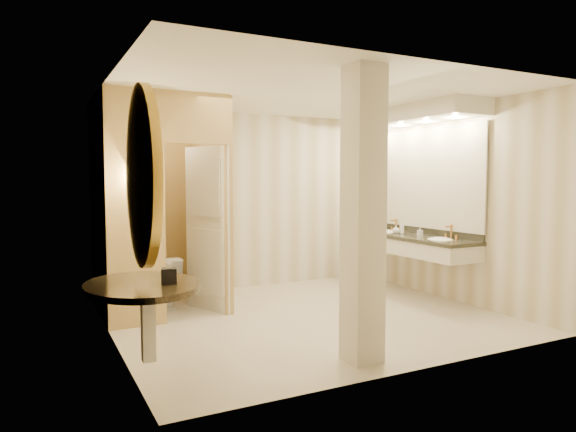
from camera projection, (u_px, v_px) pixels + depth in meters
name	position (u px, v px, depth m)	size (l,w,h in m)	color
floor	(306.00, 317.00, 6.29)	(4.50, 4.50, 0.00)	beige
ceiling	(307.00, 94.00, 6.10)	(4.50, 4.50, 0.00)	white
wall_back	(244.00, 201.00, 7.97)	(4.50, 0.02, 2.70)	beige
wall_front	(419.00, 217.00, 4.42)	(4.50, 0.02, 2.70)	beige
wall_left	(112.00, 212.00, 5.18)	(0.02, 4.00, 2.70)	beige
wall_right	(446.00, 203.00, 7.21)	(0.02, 4.00, 2.70)	beige
toilet_closet	(193.00, 203.00, 6.55)	(1.50, 1.55, 2.70)	tan
wall_sconce	(136.00, 175.00, 5.68)	(0.14, 0.14, 0.42)	#B67D3A
vanity	(413.00, 183.00, 7.41)	(0.75, 2.38, 2.09)	beige
console_shelf	(143.00, 222.00, 3.95)	(1.09, 1.09, 1.99)	black
pillar	(363.00, 216.00, 4.66)	(0.31, 0.31, 2.70)	beige
tissue_box	(169.00, 276.00, 3.96)	(0.12, 0.12, 0.12)	black
toilet	(161.00, 281.00, 6.76)	(0.38, 0.66, 0.68)	white
soap_bottle_a	(420.00, 232.00, 7.26)	(0.06, 0.06, 0.14)	beige
soap_bottle_b	(396.00, 229.00, 7.61)	(0.10, 0.10, 0.13)	silver
soap_bottle_c	(402.00, 227.00, 7.62)	(0.07, 0.07, 0.19)	#C6B28C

